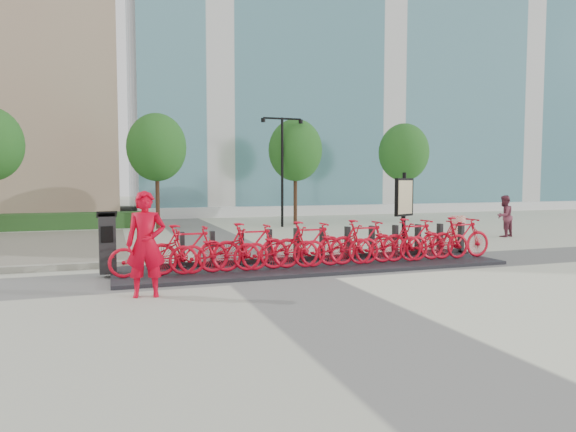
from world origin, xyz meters
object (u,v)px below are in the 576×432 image
object	(u,v)px
kiosk	(107,244)
construction_barrel	(458,229)
bike_0	(154,253)
worker_red	(146,244)
map_sign	(404,201)
pedestrian	(504,216)

from	to	relation	value
kiosk	construction_barrel	distance (m)	11.58
bike_0	construction_barrel	distance (m)	10.83
kiosk	worker_red	world-z (taller)	worker_red
kiosk	map_sign	size ratio (longest dim) A/B	0.59
worker_red	map_sign	distance (m)	7.92
pedestrian	bike_0	bearing A→B (deg)	0.21
bike_0	kiosk	size ratio (longest dim) A/B	1.35
construction_barrel	kiosk	bearing A→B (deg)	-167.07
map_sign	construction_barrel	bearing A→B (deg)	5.43
kiosk	construction_barrel	size ratio (longest dim) A/B	1.48
construction_barrel	map_sign	world-z (taller)	map_sign
kiosk	worker_red	bearing A→B (deg)	-76.44
construction_barrel	bike_0	bearing A→B (deg)	-162.52
kiosk	map_sign	distance (m)	8.07
kiosk	map_sign	world-z (taller)	map_sign
pedestrian	map_sign	xyz separation A→B (m)	(-6.21, -2.96, 0.78)
bike_0	map_sign	xyz separation A→B (m)	(7.04, 1.38, 0.99)
bike_0	pedestrian	world-z (taller)	pedestrian
worker_red	bike_0	bearing A→B (deg)	88.99
kiosk	construction_barrel	world-z (taller)	kiosk
worker_red	construction_barrel	distance (m)	11.67
worker_red	pedestrian	distance (m)	14.77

